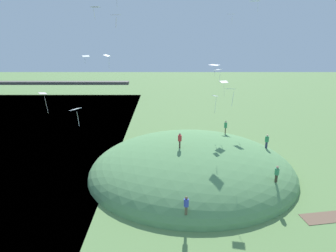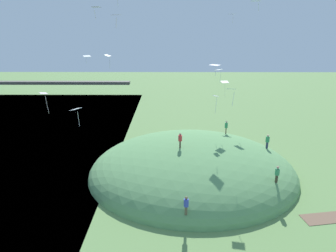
{
  "view_description": "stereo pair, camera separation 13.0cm",
  "coord_description": "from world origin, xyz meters",
  "px_view_note": "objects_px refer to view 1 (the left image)",
  "views": [
    {
      "loc": [
        3.35,
        -35.91,
        16.66
      ],
      "look_at": [
        3.3,
        -2.54,
        5.68
      ],
      "focal_mm": 32.62,
      "sensor_mm": 36.0,
      "label": 1
    },
    {
      "loc": [
        3.48,
        -35.91,
        16.66
      ],
      "look_at": [
        3.3,
        -2.54,
        5.68
      ],
      "focal_mm": 32.62,
      "sensor_mm": 36.0,
      "label": 2
    }
  ],
  "objects_px": {
    "kite_5": "(44,94)",
    "person_with_child": "(267,140)",
    "person_near_shore": "(180,139)",
    "person_watching_kites": "(187,203)",
    "kite_11": "(116,16)",
    "kite_6": "(231,90)",
    "person_walking_path": "(277,172)",
    "kite_4": "(96,7)",
    "kite_3": "(231,14)",
    "kite_8": "(256,1)",
    "kite_10": "(224,83)",
    "kite_13": "(86,56)",
    "person_on_hilltop": "(226,126)",
    "kite_9": "(215,65)",
    "kite_7": "(107,56)",
    "kite_2": "(76,110)",
    "kite_1": "(219,70)",
    "kite_12": "(216,98)"
  },
  "relations": [
    {
      "from": "person_with_child",
      "to": "person_on_hilltop",
      "type": "bearing_deg",
      "value": 174.6
    },
    {
      "from": "kite_1",
      "to": "kite_10",
      "type": "height_order",
      "value": "kite_1"
    },
    {
      "from": "kite_4",
      "to": "kite_7",
      "type": "height_order",
      "value": "kite_4"
    },
    {
      "from": "kite_6",
      "to": "kite_10",
      "type": "xyz_separation_m",
      "value": [
        1.26,
        10.95,
        -1.21
      ]
    },
    {
      "from": "person_with_child",
      "to": "kite_6",
      "type": "bearing_deg",
      "value": -118.17
    },
    {
      "from": "person_walking_path",
      "to": "person_with_child",
      "type": "height_order",
      "value": "person_with_child"
    },
    {
      "from": "person_watching_kites",
      "to": "kite_8",
      "type": "relative_size",
      "value": 1.47
    },
    {
      "from": "person_with_child",
      "to": "kite_5",
      "type": "relative_size",
      "value": 0.76
    },
    {
      "from": "person_on_hilltop",
      "to": "kite_3",
      "type": "xyz_separation_m",
      "value": [
        1.84,
        10.46,
        13.99
      ]
    },
    {
      "from": "kite_4",
      "to": "kite_8",
      "type": "distance_m",
      "value": 17.47
    },
    {
      "from": "person_watching_kites",
      "to": "kite_12",
      "type": "distance_m",
      "value": 14.89
    },
    {
      "from": "kite_9",
      "to": "kite_3",
      "type": "bearing_deg",
      "value": 72.25
    },
    {
      "from": "kite_7",
      "to": "kite_3",
      "type": "bearing_deg",
      "value": 26.15
    },
    {
      "from": "person_watching_kites",
      "to": "kite_6",
      "type": "relative_size",
      "value": 0.96
    },
    {
      "from": "person_with_child",
      "to": "kite_9",
      "type": "distance_m",
      "value": 10.99
    },
    {
      "from": "person_watching_kites",
      "to": "kite_4",
      "type": "height_order",
      "value": "kite_4"
    },
    {
      "from": "person_walking_path",
      "to": "kite_4",
      "type": "xyz_separation_m",
      "value": [
        -18.5,
        8.84,
        15.4
      ]
    },
    {
      "from": "kite_3",
      "to": "kite_9",
      "type": "xyz_separation_m",
      "value": [
        -4.01,
        -12.52,
        -5.96
      ]
    },
    {
      "from": "kite_2",
      "to": "kite_12",
      "type": "height_order",
      "value": "kite_2"
    },
    {
      "from": "person_watching_kites",
      "to": "kite_2",
      "type": "bearing_deg",
      "value": -22.07
    },
    {
      "from": "person_on_hilltop",
      "to": "kite_10",
      "type": "height_order",
      "value": "kite_10"
    },
    {
      "from": "kite_8",
      "to": "person_watching_kites",
      "type": "bearing_deg",
      "value": -120.67
    },
    {
      "from": "kite_10",
      "to": "kite_13",
      "type": "relative_size",
      "value": 1.74
    },
    {
      "from": "person_near_shore",
      "to": "kite_7",
      "type": "relative_size",
      "value": 0.94
    },
    {
      "from": "kite_7",
      "to": "kite_9",
      "type": "relative_size",
      "value": 1.26
    },
    {
      "from": "kite_7",
      "to": "kite_9",
      "type": "distance_m",
      "value": 13.81
    },
    {
      "from": "kite_1",
      "to": "kite_12",
      "type": "xyz_separation_m",
      "value": [
        -0.78,
        -3.71,
        -2.77
      ]
    },
    {
      "from": "kite_5",
      "to": "person_with_child",
      "type": "bearing_deg",
      "value": 3.2
    },
    {
      "from": "kite_3",
      "to": "kite_4",
      "type": "xyz_separation_m",
      "value": [
        -17.28,
        -12.74,
        0.3
      ]
    },
    {
      "from": "kite_7",
      "to": "kite_8",
      "type": "height_order",
      "value": "kite_8"
    },
    {
      "from": "kite_2",
      "to": "kite_6",
      "type": "height_order",
      "value": "kite_6"
    },
    {
      "from": "person_near_shore",
      "to": "person_watching_kites",
      "type": "height_order",
      "value": "person_near_shore"
    },
    {
      "from": "person_with_child",
      "to": "kite_3",
      "type": "xyz_separation_m",
      "value": [
        -2.58,
        13.87,
        14.66
      ]
    },
    {
      "from": "person_on_hilltop",
      "to": "kite_2",
      "type": "relative_size",
      "value": 0.95
    },
    {
      "from": "kite_10",
      "to": "kite_13",
      "type": "bearing_deg",
      "value": 165.23
    },
    {
      "from": "person_near_shore",
      "to": "kite_11",
      "type": "bearing_deg",
      "value": -57.93
    },
    {
      "from": "person_near_shore",
      "to": "kite_1",
      "type": "relative_size",
      "value": 1.02
    },
    {
      "from": "person_watching_kites",
      "to": "kite_11",
      "type": "bearing_deg",
      "value": -24.81
    },
    {
      "from": "kite_1",
      "to": "kite_6",
      "type": "height_order",
      "value": "kite_1"
    },
    {
      "from": "person_with_child",
      "to": "kite_9",
      "type": "height_order",
      "value": "kite_9"
    },
    {
      "from": "kite_7",
      "to": "kite_11",
      "type": "height_order",
      "value": "kite_11"
    },
    {
      "from": "kite_1",
      "to": "kite_9",
      "type": "bearing_deg",
      "value": -107.07
    },
    {
      "from": "kite_4",
      "to": "kite_10",
      "type": "relative_size",
      "value": 0.59
    },
    {
      "from": "person_walking_path",
      "to": "kite_10",
      "type": "bearing_deg",
      "value": 83.65
    },
    {
      "from": "kite_2",
      "to": "kite_5",
      "type": "relative_size",
      "value": 0.81
    },
    {
      "from": "kite_11",
      "to": "kite_6",
      "type": "bearing_deg",
      "value": 25.47
    },
    {
      "from": "person_on_hilltop",
      "to": "kite_4",
      "type": "height_order",
      "value": "kite_4"
    },
    {
      "from": "person_on_hilltop",
      "to": "kite_11",
      "type": "distance_m",
      "value": 21.13
    },
    {
      "from": "kite_10",
      "to": "kite_4",
      "type": "bearing_deg",
      "value": -156.75
    },
    {
      "from": "kite_11",
      "to": "person_with_child",
      "type": "bearing_deg",
      "value": 26.86
    }
  ]
}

